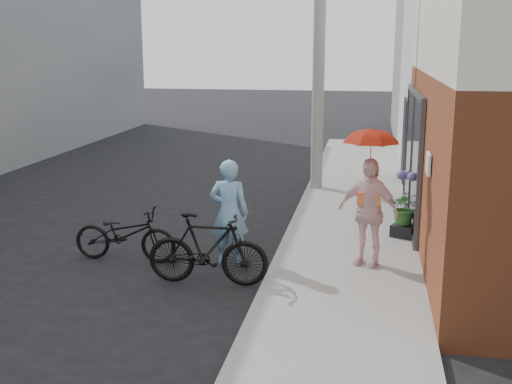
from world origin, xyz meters
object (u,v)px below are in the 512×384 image
(utility_pole, at_px, (319,43))
(bike_right, at_px, (208,249))
(officer, at_px, (229,213))
(bike_left, at_px, (125,234))
(kimono_woman, at_px, (368,212))
(planter, at_px, (404,230))

(utility_pole, distance_m, bike_right, 7.06)
(utility_pole, relative_size, officer, 4.07)
(officer, height_order, bike_left, officer)
(kimono_woman, bearing_deg, officer, -155.10)
(kimono_woman, bearing_deg, planter, 90.87)
(utility_pole, xyz_separation_m, planter, (1.90, -3.74, -3.27))
(utility_pole, xyz_separation_m, officer, (-0.92, -5.42, -2.64))
(utility_pole, height_order, bike_right, utility_pole)
(planter, bearing_deg, officer, -149.24)
(planter, bearing_deg, kimono_woman, -112.04)
(bike_right, relative_size, kimono_woman, 1.07)
(utility_pole, xyz_separation_m, bike_right, (-1.04, -6.33, -2.96))
(bike_left, bearing_deg, kimono_woman, -86.77)
(officer, xyz_separation_m, bike_right, (-0.12, -0.91, -0.32))
(utility_pole, height_order, bike_left, utility_pole)
(officer, relative_size, bike_left, 1.00)
(bike_left, relative_size, kimono_woman, 1.02)
(bike_left, bearing_deg, utility_pole, -25.16)
(officer, distance_m, kimono_woman, 2.18)
(bike_left, xyz_separation_m, kimono_woman, (3.89, 0.20, 0.51))
(bike_left, relative_size, planter, 4.28)
(utility_pole, height_order, planter, utility_pole)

